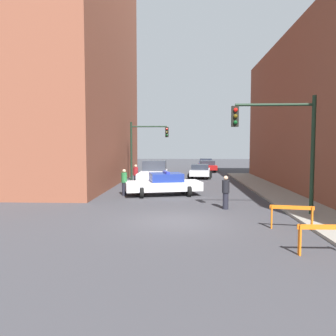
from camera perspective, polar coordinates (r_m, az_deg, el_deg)
The scene contains 15 objects.
ground_plane at distance 13.84m, azimuth 1.66°, elevation -9.22°, with size 120.00×120.00×0.00m, color #38383D.
sidewalk_right at distance 15.06m, azimuth 26.23°, elevation -8.31°, with size 2.40×44.00×0.12m.
building_corner_left at distance 30.99m, azimuth -21.84°, elevation 17.90°, with size 14.00×20.00×21.47m.
traffic_light_near at distance 15.27m, azimuth 19.87°, elevation 5.14°, with size 3.64×0.35×5.20m.
traffic_light_far at distance 29.43m, azimuth -4.31°, elevation 4.48°, with size 3.44×0.35×5.20m.
police_car at distance 20.60m, azimuth -0.73°, elevation -2.78°, with size 5.00×3.03×1.52m.
white_truck at distance 25.84m, azimuth -2.52°, elevation -0.98°, with size 2.65×5.41×1.90m.
parked_car_near at distance 31.57m, azimuth 5.62°, elevation -0.50°, with size 2.53×4.45×1.31m.
parked_car_mid at distance 38.94m, azimuth 6.81°, elevation 0.35°, with size 2.45×4.40×1.31m.
parked_car_far at distance 44.71m, azimuth 6.59°, elevation 0.83°, with size 2.41×4.38×1.31m.
pedestrian_crossing at distance 20.67m, azimuth -7.63°, elevation -2.41°, with size 0.51×0.51×1.66m.
pedestrian_corner at distance 25.39m, azimuth -5.63°, elevation -1.19°, with size 0.42×0.42×1.66m.
pedestrian_sidewalk at distance 16.41m, azimuth 10.01°, elevation -4.12°, with size 0.50×0.50×1.66m.
barrier_front at distance 10.57m, azimuth 25.70°, elevation -10.38°, with size 1.60×0.17×0.90m.
barrier_mid at distance 13.26m, azimuth 20.74°, elevation -7.35°, with size 1.59×0.39×0.90m.
Camera 1 is at (0.21, -13.46, 3.18)m, focal length 35.00 mm.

